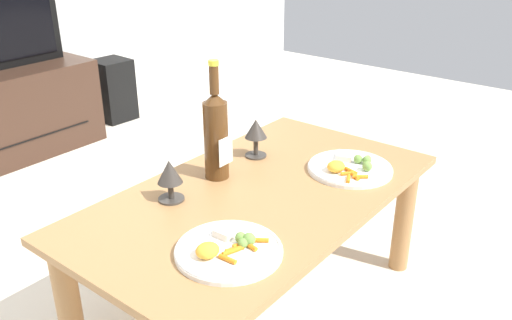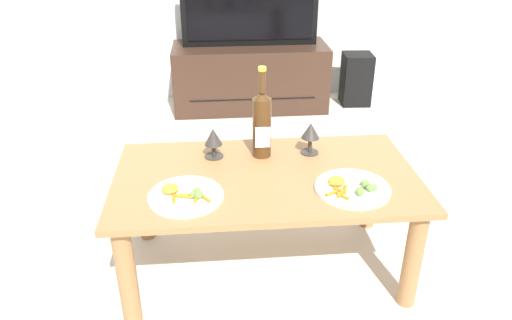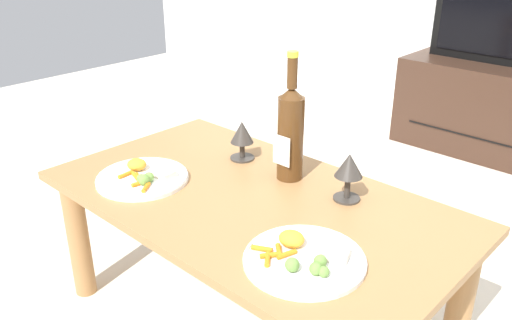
# 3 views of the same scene
# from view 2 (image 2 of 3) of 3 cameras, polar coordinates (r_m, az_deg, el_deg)

# --- Properties ---
(ground_plane) EXTENTS (6.40, 6.40, 0.00)m
(ground_plane) POSITION_cam_2_polar(r_m,az_deg,el_deg) (2.19, 1.05, -12.20)
(ground_plane) COLOR beige
(dining_table) EXTENTS (1.19, 0.67, 0.46)m
(dining_table) POSITION_cam_2_polar(r_m,az_deg,el_deg) (1.97, 1.14, -3.75)
(dining_table) COLOR #9E7042
(dining_table) RESTS_ON ground_plane
(tv_stand) EXTENTS (1.14, 0.46, 0.48)m
(tv_stand) POSITION_cam_2_polar(r_m,az_deg,el_deg) (3.78, -0.68, 9.66)
(tv_stand) COLOR #382319
(tv_stand) RESTS_ON ground_plane
(tv_screen) EXTENTS (0.98, 0.05, 0.54)m
(tv_screen) POSITION_cam_2_polar(r_m,az_deg,el_deg) (3.65, -0.72, 17.32)
(tv_screen) COLOR black
(tv_screen) RESTS_ON tv_stand
(floor_speaker) EXTENTS (0.23, 0.23, 0.40)m
(floor_speaker) POSITION_cam_2_polar(r_m,az_deg,el_deg) (3.95, 11.59, 9.22)
(floor_speaker) COLOR black
(floor_speaker) RESTS_ON ground_plane
(wine_bottle) EXTENTS (0.08, 0.08, 0.39)m
(wine_bottle) POSITION_cam_2_polar(r_m,az_deg,el_deg) (2.02, 0.75, 4.46)
(wine_bottle) COLOR #4C2D14
(wine_bottle) RESTS_ON dining_table
(goblet_left) EXTENTS (0.08, 0.08, 0.13)m
(goblet_left) POSITION_cam_2_polar(r_m,az_deg,el_deg) (2.04, -5.00, 2.50)
(goblet_left) COLOR #38332D
(goblet_left) RESTS_ON dining_table
(goblet_right) EXTENTS (0.08, 0.08, 0.14)m
(goblet_right) POSITION_cam_2_polar(r_m,az_deg,el_deg) (2.07, 6.36, 3.17)
(goblet_right) COLOR #38332D
(goblet_right) RESTS_ON dining_table
(dinner_plate_left) EXTENTS (0.27, 0.27, 0.05)m
(dinner_plate_left) POSITION_cam_2_polar(r_m,az_deg,el_deg) (1.79, -8.18, -4.03)
(dinner_plate_left) COLOR white
(dinner_plate_left) RESTS_ON dining_table
(dinner_plate_right) EXTENTS (0.28, 0.28, 0.05)m
(dinner_plate_right) POSITION_cam_2_polar(r_m,az_deg,el_deg) (1.86, 11.14, -3.13)
(dinner_plate_right) COLOR white
(dinner_plate_right) RESTS_ON dining_table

